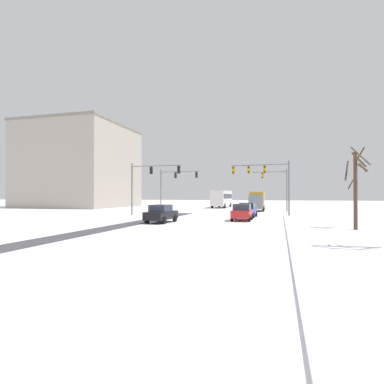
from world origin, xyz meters
TOP-DOWN VIEW (x-y plane):
  - wheel_track_left_lane at (-3.41, 16.37)m, footprint 0.95×36.00m
  - wheel_track_right_lane at (-4.44, 16.37)m, footprint 1.09×36.00m
  - sidewalk_kerb_right at (10.88, 14.73)m, footprint 4.00×36.00m
  - traffic_signal_far_right at (8.07, 42.81)m, footprint 5.27×0.47m
  - traffic_signal_near_left at (-7.19, 28.77)m, footprint 6.59×0.42m
  - traffic_signal_near_right at (6.71, 30.93)m, footprint 6.95×0.74m
  - traffic_signal_far_left at (-7.33, 38.66)m, footprint 6.23×0.53m
  - car_blue_lead at (4.93, 28.50)m, footprint 1.97×4.17m
  - car_red_second at (4.90, 23.61)m, footprint 1.84×4.10m
  - car_black_third at (-1.87, 19.26)m, footprint 2.00×4.18m
  - bus_oncoming at (-2.83, 55.46)m, footprint 2.70×11.01m
  - box_truck_delivery at (4.94, 43.37)m, footprint 2.44×7.45m
  - bare_tree_sidewalk_mid at (13.72, 17.51)m, footprint 1.70×1.70m
  - office_building_far_left_block at (-32.32, 50.63)m, footprint 19.44×19.94m

SIDE VIEW (x-z plane):
  - wheel_track_left_lane at x=-3.41m, z-range 0.00..0.01m
  - wheel_track_right_lane at x=-4.44m, z-range 0.00..0.01m
  - sidewalk_kerb_right at x=10.88m, z-range 0.00..0.12m
  - car_blue_lead at x=4.93m, z-range 0.01..1.63m
  - car_red_second at x=4.90m, z-range 0.01..1.63m
  - car_black_third at x=-1.87m, z-range 0.01..1.63m
  - box_truck_delivery at x=4.94m, z-range 0.12..3.14m
  - bus_oncoming at x=-2.83m, z-range 0.30..3.68m
  - bare_tree_sidewalk_mid at x=13.72m, z-range 0.27..6.17m
  - traffic_signal_far_right at x=8.07m, z-range 1.13..7.63m
  - traffic_signal_far_left at x=-7.33m, z-range 1.40..7.90m
  - traffic_signal_near_left at x=-7.19m, z-range 1.42..7.92m
  - traffic_signal_near_right at x=6.71m, z-range 1.57..8.07m
  - office_building_far_left_block at x=-32.32m, z-range 0.01..17.24m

